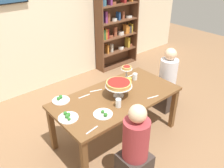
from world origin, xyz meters
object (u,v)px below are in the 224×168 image
at_px(diner_head_east, 167,84).
at_px(salad_plate_near_diner, 103,114).
at_px(beer_glass_amber_tall, 129,83).
at_px(cutlery_fork_near, 132,75).
at_px(water_glass_clear_near, 135,77).
at_px(salad_plate_far_diner, 61,100).
at_px(personal_pizza_stand, 127,71).
at_px(dining_table, 117,101).
at_px(cutlery_spare_fork, 96,91).
at_px(deep_dish_pizza_stand, 119,85).
at_px(salad_plate_spare, 68,117).
at_px(cutlery_fork_far, 84,96).
at_px(cutlery_knife_near, 92,130).
at_px(bookshelf, 116,20).
at_px(water_glass_clear_far, 118,103).
at_px(diner_near_left, 135,153).
at_px(cutlery_knife_far, 153,97).

relative_size(diner_head_east, salad_plate_near_diner, 4.72).
relative_size(beer_glass_amber_tall, cutlery_fork_near, 0.87).
bearing_deg(water_glass_clear_near, salad_plate_far_diner, 169.60).
height_order(personal_pizza_stand, beer_glass_amber_tall, personal_pizza_stand).
distance_m(dining_table, cutlery_spare_fork, 0.34).
relative_size(deep_dish_pizza_stand, salad_plate_spare, 1.52).
distance_m(diner_head_east, cutlery_spare_fork, 1.38).
distance_m(salad_plate_near_diner, cutlery_fork_far, 0.51).
height_order(diner_head_east, cutlery_fork_far, diner_head_east).
height_order(cutlery_knife_near, cutlery_fork_far, same).
bearing_deg(cutlery_fork_near, deep_dish_pizza_stand, 29.09).
distance_m(deep_dish_pizza_stand, beer_glass_amber_tall, 0.30).
xyz_separation_m(cutlery_fork_near, cutlery_knife_near, (-1.29, -0.68, 0.00)).
bearing_deg(beer_glass_amber_tall, salad_plate_near_diner, -158.29).
bearing_deg(salad_plate_spare, personal_pizza_stand, 10.54).
distance_m(dining_table, cutlery_knife_near, 0.79).
relative_size(bookshelf, cutlery_knife_near, 12.29).
bearing_deg(cutlery_spare_fork, cutlery_fork_near, -161.01).
relative_size(diner_head_east, cutlery_knife_near, 6.39).
bearing_deg(water_glass_clear_far, cutlery_fork_near, 34.60).
height_order(water_glass_clear_near, cutlery_fork_far, water_glass_clear_near).
xyz_separation_m(deep_dish_pizza_stand, salad_plate_far_diner, (-0.68, 0.42, -0.17)).
height_order(dining_table, diner_head_east, diner_head_east).
distance_m(water_glass_clear_far, cutlery_spare_fork, 0.51).
bearing_deg(personal_pizza_stand, dining_table, -150.46).
bearing_deg(dining_table, cutlery_spare_fork, 114.42).
bearing_deg(bookshelf, cutlery_fork_far, -140.41).
height_order(diner_near_left, cutlery_knife_far, diner_near_left).
relative_size(salad_plate_near_diner, beer_glass_amber_tall, 1.56).
bearing_deg(cutlery_knife_near, salad_plate_spare, 95.37).
distance_m(personal_pizza_stand, cutlery_fork_near, 0.28).
xyz_separation_m(deep_dish_pizza_stand, water_glass_clear_near, (0.52, 0.20, -0.13)).
xyz_separation_m(personal_pizza_stand, cutlery_spare_fork, (-0.53, 0.08, -0.17)).
xyz_separation_m(bookshelf, water_glass_clear_far, (-1.89, -2.22, -0.32)).
relative_size(diner_head_east, beer_glass_amber_tall, 7.37).
height_order(personal_pizza_stand, cutlery_fork_near, personal_pizza_stand).
bearing_deg(diner_near_left, cutlery_knife_far, -61.29).
bearing_deg(water_glass_clear_near, salad_plate_spare, -172.40).
height_order(dining_table, bookshelf, bookshelf).
height_order(bookshelf, salad_plate_far_diner, bookshelf).
height_order(diner_head_east, beer_glass_amber_tall, diner_head_east).
xyz_separation_m(diner_near_left, cutlery_spare_fork, (0.25, 1.06, 0.25)).
xyz_separation_m(bookshelf, beer_glass_amber_tall, (-1.44, -1.95, -0.30)).
bearing_deg(diner_head_east, cutlery_fork_near, -26.17).
bearing_deg(diner_near_left, salad_plate_far_diner, 13.27).
distance_m(cutlery_fork_near, cutlery_fork_far, 0.95).
xyz_separation_m(bookshelf, personal_pizza_stand, (-1.34, -1.79, -0.20)).
bearing_deg(personal_pizza_stand, cutlery_spare_fork, 171.87).
height_order(bookshelf, salad_plate_spare, bookshelf).
bearing_deg(salad_plate_spare, dining_table, -0.40).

